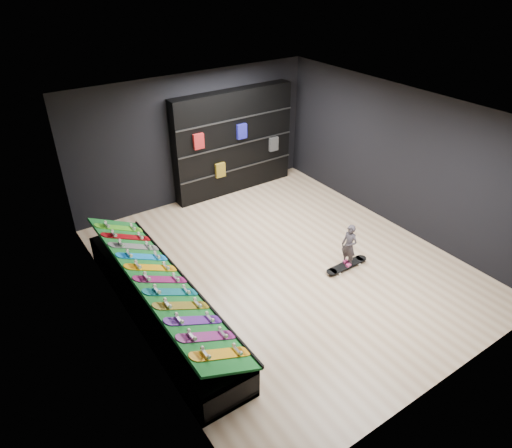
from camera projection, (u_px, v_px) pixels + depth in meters
floor at (283, 265)px, 8.89m from camera, size 6.00×7.00×0.01m
ceiling at (289, 114)px, 7.33m from camera, size 6.00×7.00×0.01m
wall_back at (194, 138)px, 10.59m from camera, size 6.00×0.02×3.00m
wall_front at (457, 306)px, 5.64m from camera, size 6.00×0.02×3.00m
wall_left at (123, 250)px, 6.67m from camera, size 0.02×7.00×3.00m
wall_right at (399, 159)px, 9.55m from camera, size 0.02×7.00×3.00m
display_rack at (160, 304)px, 7.54m from camera, size 0.90×4.50×0.50m
turf_ramp at (160, 281)px, 7.32m from camera, size 0.92×4.50×0.46m
back_shelving at (234, 142)px, 11.05m from camera, size 3.15×0.37×2.52m
floor_skateboard at (347, 266)px, 8.78m from camera, size 0.98×0.22×0.09m
child at (348, 253)px, 8.62m from camera, size 0.17×0.21×0.52m
display_board_0 at (221, 354)px, 5.97m from camera, size 0.93×0.22×0.50m
display_board_1 at (207, 336)px, 6.24m from camera, size 0.93×0.22×0.50m
display_board_2 at (194, 320)px, 6.51m from camera, size 0.93×0.22×0.50m
display_board_3 at (182, 306)px, 6.78m from camera, size 0.93×0.22×0.50m
display_board_4 at (171, 292)px, 7.05m from camera, size 0.93×0.22×0.50m
display_board_5 at (161, 279)px, 7.31m from camera, size 0.93×0.22×0.50m
display_board_6 at (151, 268)px, 7.58m from camera, size 0.93×0.22×0.50m
display_board_7 at (142, 257)px, 7.85m from camera, size 0.93×0.22×0.50m
display_board_8 at (134, 246)px, 8.12m from camera, size 0.93×0.22×0.50m
display_board_9 at (127, 237)px, 8.39m from camera, size 0.93×0.22×0.50m
display_board_10 at (119, 228)px, 8.66m from camera, size 0.93×0.22×0.50m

